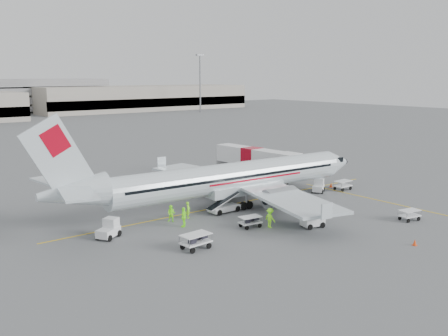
# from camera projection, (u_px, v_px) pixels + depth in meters

# --- Properties ---
(ground) EXTENTS (360.00, 360.00, 0.00)m
(ground) POSITION_uv_depth(u_px,v_px,m) (235.00, 204.00, 56.05)
(ground) COLOR #56595B
(stripe_lead) EXTENTS (44.00, 0.20, 0.01)m
(stripe_lead) POSITION_uv_depth(u_px,v_px,m) (235.00, 204.00, 56.05)
(stripe_lead) COLOR yellow
(stripe_lead) RESTS_ON ground
(stripe_cross) EXTENTS (0.20, 20.00, 0.01)m
(stripe_cross) POSITION_uv_depth(u_px,v_px,m) (370.00, 198.00, 58.43)
(stripe_cross) COLOR yellow
(stripe_cross) RESTS_ON ground
(terminal_east) EXTENTS (90.00, 26.00, 10.00)m
(terminal_east) POSITION_uv_depth(u_px,v_px,m) (144.00, 98.00, 209.63)
(terminal_east) COLOR gray
(terminal_east) RESTS_ON ground
(parking_garage) EXTENTS (62.00, 24.00, 14.00)m
(parking_garage) POSITION_uv_depth(u_px,v_px,m) (22.00, 94.00, 193.36)
(parking_garage) COLOR slate
(parking_garage) RESTS_ON ground
(mast_east) EXTENTS (3.20, 1.20, 22.00)m
(mast_east) POSITION_uv_depth(u_px,v_px,m) (200.00, 84.00, 193.83)
(mast_east) COLOR slate
(mast_east) RESTS_ON ground
(aircraft) EXTENTS (40.77, 32.89, 10.74)m
(aircraft) POSITION_uv_depth(u_px,v_px,m) (234.00, 157.00, 54.54)
(aircraft) COLOR silver
(aircraft) RESTS_ON ground
(jet_bridge) EXTENTS (4.04, 16.63, 4.32)m
(jet_bridge) POSITION_uv_depth(u_px,v_px,m) (252.00, 163.00, 69.57)
(jet_bridge) COLOR white
(jet_bridge) RESTS_ON ground
(belt_loader) EXTENTS (4.61, 1.80, 2.48)m
(belt_loader) POSITION_uv_depth(u_px,v_px,m) (224.00, 201.00, 52.38)
(belt_loader) COLOR white
(belt_loader) RESTS_ON ground
(tug_fore) EXTENTS (2.44, 2.16, 1.64)m
(tug_fore) POSITION_uv_depth(u_px,v_px,m) (318.00, 186.00, 61.51)
(tug_fore) COLOR white
(tug_fore) RESTS_ON ground
(tug_mid) EXTENTS (2.33, 1.62, 1.65)m
(tug_mid) POSITION_uv_depth(u_px,v_px,m) (313.00, 219.00, 47.25)
(tug_mid) COLOR white
(tug_mid) RESTS_ON ground
(tug_aft) EXTENTS (2.56, 2.24, 1.72)m
(tug_aft) POSITION_uv_depth(u_px,v_px,m) (108.00, 229.00, 44.07)
(tug_aft) COLOR white
(tug_aft) RESTS_ON ground
(cart_loaded_a) EXTENTS (2.22, 1.50, 1.08)m
(cart_loaded_a) POSITION_uv_depth(u_px,v_px,m) (250.00, 222.00, 47.23)
(cart_loaded_a) COLOR white
(cart_loaded_a) RESTS_ON ground
(cart_loaded_b) EXTENTS (2.61, 1.66, 1.31)m
(cart_loaded_b) POSITION_uv_depth(u_px,v_px,m) (196.00, 241.00, 41.30)
(cart_loaded_b) COLOR white
(cart_loaded_b) RESTS_ON ground
(cart_empty_a) EXTENTS (2.26, 1.58, 1.08)m
(cart_empty_a) POSITION_uv_depth(u_px,v_px,m) (409.00, 215.00, 49.51)
(cart_empty_a) COLOR white
(cart_empty_a) RESTS_ON ground
(cart_empty_b) EXTENTS (2.32, 1.39, 1.20)m
(cart_empty_b) POSITION_uv_depth(u_px,v_px,m) (343.00, 185.00, 62.73)
(cart_empty_b) COLOR white
(cart_empty_b) RESTS_ON ground
(cone_nose) EXTENTS (0.38, 0.38, 0.62)m
(cone_nose) POSITION_uv_depth(u_px,v_px,m) (331.00, 185.00, 64.34)
(cone_nose) COLOR #F5400E
(cone_nose) RESTS_ON ground
(cone_port) EXTENTS (0.43, 0.43, 0.71)m
(cone_port) POSITION_uv_depth(u_px,v_px,m) (207.00, 181.00, 66.61)
(cone_port) COLOR #F5400E
(cone_port) RESTS_ON ground
(cone_stbd) EXTENTS (0.35, 0.35, 0.57)m
(cone_stbd) POSITION_uv_depth(u_px,v_px,m) (415.00, 242.00, 42.24)
(cone_stbd) COLOR #F5400E
(cone_stbd) RESTS_ON ground
(crew_a) EXTENTS (0.72, 0.73, 1.70)m
(crew_a) POSITION_uv_depth(u_px,v_px,m) (188.00, 210.00, 50.23)
(crew_a) COLOR #83F21D
(crew_a) RESTS_ON ground
(crew_b) EXTENTS (1.00, 1.03, 1.67)m
(crew_b) POSITION_uv_depth(u_px,v_px,m) (171.00, 213.00, 49.01)
(crew_b) COLOR #83F21D
(crew_b) RESTS_ON ground
(crew_c) EXTENTS (0.73, 1.24, 1.89)m
(crew_c) POSITION_uv_depth(u_px,v_px,m) (270.00, 218.00, 47.09)
(crew_c) COLOR #83F21D
(crew_c) RESTS_ON ground
(crew_d) EXTENTS (1.18, 1.06, 1.93)m
(crew_d) POSITION_uv_depth(u_px,v_px,m) (184.00, 217.00, 47.32)
(crew_d) COLOR #83F21D
(crew_d) RESTS_ON ground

